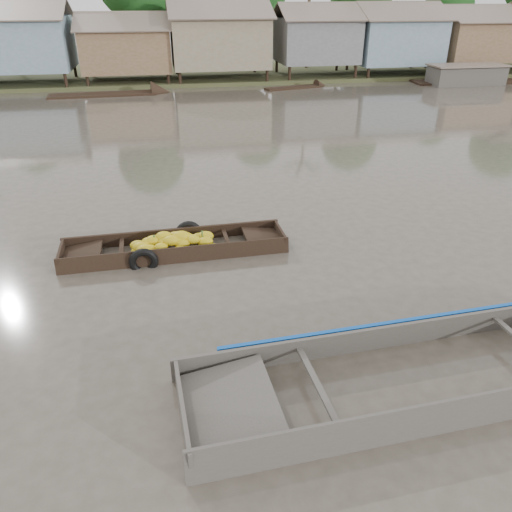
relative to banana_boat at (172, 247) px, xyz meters
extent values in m
plane|color=#484237|center=(1.85, -3.17, -0.15)|extent=(120.00, 120.00, 0.00)
cube|color=#384723|center=(1.85, 29.83, -0.15)|extent=(120.00, 12.00, 0.50)
cube|color=gray|center=(-8.65, 26.33, 2.55)|extent=(6.20, 5.20, 3.20)
cube|color=brown|center=(-8.65, 24.93, 4.60)|extent=(6.60, 3.02, 1.28)
cube|color=brown|center=(-8.65, 27.74, 4.60)|extent=(6.60, 3.02, 1.28)
cube|color=brown|center=(-1.95, 26.33, 2.05)|extent=(5.80, 4.60, 2.70)
cube|color=brown|center=(-1.95, 25.09, 3.85)|extent=(6.20, 2.67, 1.14)
cube|color=brown|center=(-1.95, 27.58, 3.85)|extent=(6.20, 2.67, 1.14)
cube|color=#7F7157|center=(4.35, 26.33, 2.50)|extent=(6.50, 5.30, 3.30)
cube|color=brown|center=(4.35, 24.90, 4.60)|extent=(6.90, 3.08, 1.31)
cube|color=brown|center=(4.35, 27.76, 4.60)|extent=(6.90, 3.08, 1.31)
cube|color=slate|center=(11.35, 26.33, 2.45)|extent=(5.40, 4.70, 2.90)
cube|color=brown|center=(11.35, 25.06, 4.35)|extent=(5.80, 2.73, 1.17)
cube|color=brown|center=(11.35, 27.60, 4.35)|extent=(5.80, 2.73, 1.17)
cube|color=gray|center=(17.35, 26.33, 2.35)|extent=(6.00, 5.00, 3.10)
cube|color=brown|center=(17.35, 24.98, 4.35)|extent=(6.40, 2.90, 1.24)
cube|color=brown|center=(17.35, 27.68, 4.35)|extent=(6.40, 2.90, 1.24)
cube|color=brown|center=(23.85, 26.33, 2.30)|extent=(5.70, 4.90, 2.80)
cube|color=brown|center=(23.85, 25.01, 4.15)|extent=(6.10, 2.85, 1.21)
cube|color=brown|center=(23.85, 27.66, 4.15)|extent=(6.10, 2.85, 1.21)
cylinder|color=#473323|center=(-10.15, 30.83, 2.30)|extent=(0.28, 0.28, 4.90)
cylinder|color=#473323|center=(-1.15, 29.83, 3.00)|extent=(0.28, 0.28, 6.30)
cylinder|color=#473323|center=(7.85, 30.83, 2.48)|extent=(0.28, 0.28, 5.25)
cylinder|color=#473323|center=(15.85, 29.83, 2.65)|extent=(0.28, 0.28, 5.60)
cylinder|color=#473323|center=(23.85, 30.83, 2.13)|extent=(0.28, 0.28, 4.55)
sphere|color=#133C15|center=(23.85, 30.83, 4.73)|extent=(3.90, 3.90, 3.90)
cylinder|color=#473323|center=(11.85, 30.33, 3.85)|extent=(0.24, 0.24, 8.00)
cube|color=black|center=(0.07, 0.01, -0.23)|extent=(5.33, 1.16, 0.08)
cube|color=black|center=(0.06, 0.59, -0.02)|extent=(5.42, 0.29, 0.50)
cube|color=black|center=(0.09, -0.57, -0.02)|extent=(5.42, 0.29, 0.50)
cube|color=black|center=(2.72, 0.08, -0.02)|extent=(0.09, 1.18, 0.47)
cube|color=black|center=(2.26, 0.07, 0.04)|extent=(0.95, 1.04, 0.19)
cube|color=black|center=(-2.57, -0.06, -0.02)|extent=(0.09, 1.18, 0.47)
cube|color=black|center=(-2.11, -0.05, 0.04)|extent=(0.95, 1.04, 0.19)
cube|color=black|center=(-1.19, -0.02, 0.08)|extent=(0.13, 1.13, 0.05)
cube|color=black|center=(1.34, 0.04, 0.08)|extent=(0.13, 1.13, 0.05)
ellipsoid|color=yellow|center=(0.25, -0.16, 0.14)|extent=(0.38, 0.27, 0.23)
ellipsoid|color=yellow|center=(-0.76, -0.33, -0.03)|extent=(0.35, 0.25, 0.21)
ellipsoid|color=yellow|center=(0.80, -0.11, 0.11)|extent=(0.41, 0.29, 0.25)
ellipsoid|color=yellow|center=(-0.42, 0.05, 0.18)|extent=(0.44, 0.31, 0.27)
ellipsoid|color=yellow|center=(-0.81, 0.11, 0.06)|extent=(0.40, 0.28, 0.24)
ellipsoid|color=yellow|center=(-0.63, -0.19, 0.07)|extent=(0.44, 0.31, 0.27)
ellipsoid|color=yellow|center=(0.18, -0.31, 0.04)|extent=(0.36, 0.25, 0.22)
ellipsoid|color=yellow|center=(0.31, 0.34, 0.08)|extent=(0.38, 0.27, 0.23)
ellipsoid|color=yellow|center=(0.84, 0.23, 0.09)|extent=(0.43, 0.31, 0.26)
ellipsoid|color=yellow|center=(-0.26, -0.25, 0.14)|extent=(0.34, 0.24, 0.21)
ellipsoid|color=yellow|center=(0.35, 0.38, 0.07)|extent=(0.37, 0.26, 0.22)
ellipsoid|color=yellow|center=(-0.54, 0.05, 0.15)|extent=(0.38, 0.27, 0.23)
ellipsoid|color=yellow|center=(0.15, -0.09, 0.18)|extent=(0.40, 0.28, 0.24)
ellipsoid|color=yellow|center=(0.02, 0.13, 0.18)|extent=(0.42, 0.30, 0.25)
ellipsoid|color=yellow|center=(0.42, -0.03, 0.19)|extent=(0.40, 0.29, 0.24)
ellipsoid|color=yellow|center=(0.23, -0.02, 0.27)|extent=(0.45, 0.32, 0.27)
ellipsoid|color=yellow|center=(-0.01, -0.14, 0.23)|extent=(0.42, 0.30, 0.25)
ellipsoid|color=yellow|center=(-0.09, 0.19, 0.15)|extent=(0.39, 0.28, 0.24)
ellipsoid|color=yellow|center=(-0.73, -0.05, 0.08)|extent=(0.44, 0.31, 0.27)
ellipsoid|color=yellow|center=(0.68, 0.29, 0.05)|extent=(0.38, 0.27, 0.23)
ellipsoid|color=yellow|center=(-0.20, 0.28, 0.15)|extent=(0.35, 0.25, 0.21)
ellipsoid|color=yellow|center=(-0.54, -0.20, 0.08)|extent=(0.39, 0.28, 0.24)
ellipsoid|color=yellow|center=(-0.81, -0.06, -0.01)|extent=(0.34, 0.24, 0.21)
ellipsoid|color=yellow|center=(0.52, -0.13, 0.21)|extent=(0.35, 0.24, 0.21)
ellipsoid|color=yellow|center=(-0.15, 0.13, 0.16)|extent=(0.39, 0.27, 0.24)
ellipsoid|color=yellow|center=(0.10, 0.10, 0.25)|extent=(0.34, 0.24, 0.20)
ellipsoid|color=yellow|center=(-0.13, -0.07, 0.18)|extent=(0.41, 0.29, 0.25)
ellipsoid|color=yellow|center=(-0.08, 0.24, 0.11)|extent=(0.36, 0.25, 0.22)
ellipsoid|color=yellow|center=(-0.55, -0.29, 0.02)|extent=(0.43, 0.30, 0.26)
ellipsoid|color=yellow|center=(1.00, -0.30, 0.02)|extent=(0.37, 0.26, 0.22)
ellipsoid|color=yellow|center=(-0.60, -0.29, 0.03)|extent=(0.43, 0.31, 0.26)
ellipsoid|color=yellow|center=(-0.18, 0.05, 0.26)|extent=(0.42, 0.30, 0.25)
cylinder|color=#3F6626|center=(-0.40, 0.00, 0.26)|extent=(0.04, 0.04, 0.17)
cylinder|color=#3F6626|center=(0.27, 0.02, 0.26)|extent=(0.04, 0.04, 0.17)
cylinder|color=#3F6626|center=(0.75, 0.03, 0.26)|extent=(0.04, 0.04, 0.17)
torus|color=black|center=(0.44, 0.67, 0.00)|extent=(0.70, 0.19, 0.70)
torus|color=black|center=(-0.68, -0.66, 0.00)|extent=(0.68, 0.19, 0.68)
cube|color=#48433C|center=(3.91, -5.42, -0.23)|extent=(7.99, 2.14, 0.08)
cube|color=#48433C|center=(3.85, -4.45, 0.05)|extent=(8.08, 0.62, 0.65)
cube|color=#48433C|center=(3.96, -6.38, 0.05)|extent=(8.08, 0.62, 0.65)
cube|color=#48433C|center=(-0.04, -5.64, 0.05)|extent=(0.17, 1.97, 0.61)
cube|color=#48433C|center=(0.65, -5.60, 0.13)|extent=(1.46, 1.78, 0.25)
cube|color=#48433C|center=(2.02, -5.52, 0.18)|extent=(0.21, 1.90, 0.05)
cube|color=#665E54|center=(3.91, -5.42, -0.18)|extent=(6.09, 1.88, 0.02)
cube|color=#104CA8|center=(3.85, -4.39, 0.30)|extent=(6.53, 0.46, 0.16)
cube|color=black|center=(22.07, 22.40, -0.20)|extent=(9.15, 2.83, 0.35)
cube|color=black|center=(8.72, 22.34, -0.20)|extent=(3.96, 1.75, 0.35)
cube|color=black|center=(-3.47, 22.02, -0.20)|extent=(6.49, 1.73, 0.35)
cube|color=black|center=(20.85, 21.83, 0.40)|extent=(5.00, 2.00, 1.20)
camera|label=1|loc=(0.04, -11.05, 5.48)|focal=35.00mm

